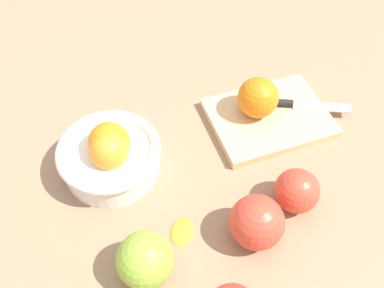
# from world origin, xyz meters

# --- Properties ---
(ground_plane) EXTENTS (2.40, 2.40, 0.00)m
(ground_plane) POSITION_xyz_m (0.00, 0.00, 0.00)
(ground_plane) COLOR #997556
(bowl) EXTENTS (0.17, 0.17, 0.10)m
(bowl) POSITION_xyz_m (-0.15, 0.11, 0.04)
(bowl) COLOR white
(bowl) RESTS_ON ground_plane
(cutting_board) EXTENTS (0.23, 0.19, 0.02)m
(cutting_board) POSITION_xyz_m (0.15, 0.09, 0.01)
(cutting_board) COLOR #DBB77F
(cutting_board) RESTS_ON ground_plane
(orange_on_board) EXTENTS (0.07, 0.07, 0.07)m
(orange_on_board) POSITION_xyz_m (0.13, 0.11, 0.05)
(orange_on_board) COLOR orange
(orange_on_board) RESTS_ON cutting_board
(knife) EXTENTS (0.14, 0.09, 0.01)m
(knife) POSITION_xyz_m (0.21, 0.09, 0.02)
(knife) COLOR silver
(knife) RESTS_ON cutting_board
(apple_front_right) EXTENTS (0.07, 0.07, 0.07)m
(apple_front_right) POSITION_xyz_m (0.09, -0.08, 0.04)
(apple_front_right) COLOR #D6422D
(apple_front_right) RESTS_ON ground_plane
(apple_front_center) EXTENTS (0.08, 0.08, 0.08)m
(apple_front_center) POSITION_xyz_m (0.01, -0.10, 0.04)
(apple_front_center) COLOR #D6422D
(apple_front_center) RESTS_ON ground_plane
(apple_front_left) EXTENTS (0.08, 0.08, 0.08)m
(apple_front_left) POSITION_xyz_m (-0.17, -0.08, 0.04)
(apple_front_left) COLOR #8EB738
(apple_front_left) RESTS_ON ground_plane
(citrus_peel) EXTENTS (0.06, 0.06, 0.01)m
(citrus_peel) POSITION_xyz_m (-0.09, -0.05, 0.00)
(citrus_peel) COLOR orange
(citrus_peel) RESTS_ON ground_plane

